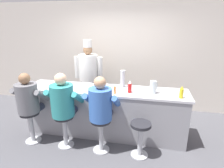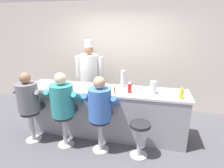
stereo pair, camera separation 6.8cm
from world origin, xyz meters
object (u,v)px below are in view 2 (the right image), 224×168
Objects in this scene: mustard_bottle_yellow at (181,93)px; empty_stool_round at (140,134)px; cup_stack_steel at (123,79)px; ketchup_bottle_red at (130,87)px; diner_seated_blue at (100,106)px; cook_in_whites_near at (90,74)px; hot_sauce_bottle_orange at (115,90)px; cereal_bowl at (65,86)px; water_pitcher_clear at (153,87)px; breakfast_plate at (91,91)px; coffee_mug_white at (59,88)px; diner_seated_teal at (63,102)px; diner_seated_grey at (29,99)px.

mustard_bottle_yellow is 0.35× the size of empty_stool_round.
ketchup_bottle_red is at bearing -59.82° from cup_stack_steel.
cook_in_whites_near reaches higher than diner_seated_blue.
diner_seated_blue is 0.76× the size of cook_in_whites_near.
diner_seated_blue reaches higher than ketchup_bottle_red.
empty_stool_round is at bearing -62.54° from ketchup_bottle_red.
hot_sauce_bottle_orange is 1.03m from cereal_bowl.
cereal_bowl is 0.24× the size of empty_stool_round.
empty_stool_round is (0.25, -0.48, -0.64)m from ketchup_bottle_red.
water_pitcher_clear is 1.12m from breakfast_plate.
empty_stool_round is at bearing -17.59° from cereal_bowl.
coffee_mug_white is (-1.75, -0.19, -0.08)m from water_pitcher_clear.
diner_seated_teal reaches higher than diner_seated_blue.
diner_seated_teal is (-1.98, -0.35, -0.20)m from mustard_bottle_yellow.
cereal_bowl is 0.50m from diner_seated_teal.
water_pitcher_clear is at bearing 1.58° from cereal_bowl.
hot_sauce_bottle_orange is (-0.25, -0.12, -0.04)m from ketchup_bottle_red.
cup_stack_steel is at bearing 120.18° from ketchup_bottle_red.
diner_seated_grey is 0.97× the size of diner_seated_teal.
cup_stack_steel is at bearing 21.17° from coffee_mug_white.
water_pitcher_clear is 1.82m from cook_in_whites_near.
cup_stack_steel is 0.24× the size of diner_seated_teal.
cook_in_whites_near is (0.21, 1.16, -0.01)m from coffee_mug_white.
mustard_bottle_yellow is at bearing 10.10° from diner_seated_teal.
diner_seated_grey reaches higher than cereal_bowl.
coffee_mug_white reaches higher than empty_stool_round.
coffee_mug_white is 1.25m from cup_stack_steel.
mustard_bottle_yellow is 0.49m from water_pitcher_clear.
diner_seated_blue reaches higher than empty_stool_round.
cereal_bowl is at bearing -98.38° from cook_in_whites_near.
mustard_bottle_yellow is 0.94× the size of water_pitcher_clear.
diner_seated_grey is at bearing -167.19° from water_pitcher_clear.
breakfast_plate is 0.65m from coffee_mug_white.
cereal_bowl is 1.02m from cook_in_whites_near.
cook_in_whites_near is (-0.44, 1.15, 0.02)m from breakfast_plate.
ketchup_bottle_red reaches higher than cereal_bowl.
mustard_bottle_yellow is 1.13m from cup_stack_steel.
coffee_mug_white is 1.72m from empty_stool_round.
diner_seated_teal reaches higher than water_pitcher_clear.
hot_sauce_bottle_orange is 0.42× the size of cup_stack_steel.
empty_stool_round is (1.35, -0.03, -0.44)m from diner_seated_teal.
ketchup_bottle_red is at bearing -42.05° from cook_in_whites_near.
cup_stack_steel is at bearing 118.54° from empty_stool_round.
mustard_bottle_yellow reaches higher than coffee_mug_white.
diner_seated_grey is (-1.09, -0.32, -0.13)m from breakfast_plate.
diner_seated_teal is 1.02× the size of diner_seated_blue.
water_pitcher_clear is at bearing 18.14° from diner_seated_teal.
ketchup_bottle_red is 1.27m from cereal_bowl.
diner_seated_teal is at bearing -161.86° from water_pitcher_clear.
breakfast_plate is 0.69m from cup_stack_steel.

